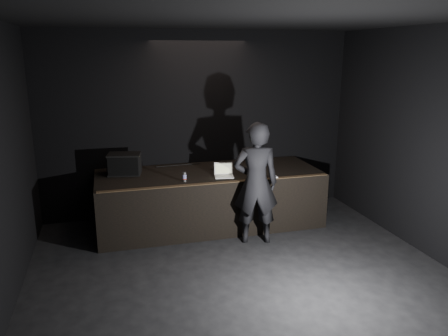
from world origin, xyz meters
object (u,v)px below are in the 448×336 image
stage_monitor (124,164)px  stage_riser (209,198)px  person (256,183)px  laptop (224,173)px  beer_can (184,177)px

stage_monitor → stage_riser: bearing=1.1°
stage_riser → person: bearing=-59.6°
stage_riser → laptop: laptop is taller
laptop → person: 0.72m
stage_riser → beer_can: 0.92m
person → stage_monitor: bearing=-19.5°
stage_monitor → beer_can: stage_monitor is taller
stage_riser → stage_monitor: stage_monitor is taller
stage_riser → person: (0.56, -0.95, 0.52)m
stage_monitor → person: (2.03, -1.20, -0.17)m
stage_monitor → beer_can: (0.94, -0.73, -0.11)m
stage_riser → laptop: 0.68m
stage_monitor → person: size_ratio=0.30×
laptop → beer_can: size_ratio=2.27×
stage_riser → beer_can: (-0.54, -0.48, 0.58)m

